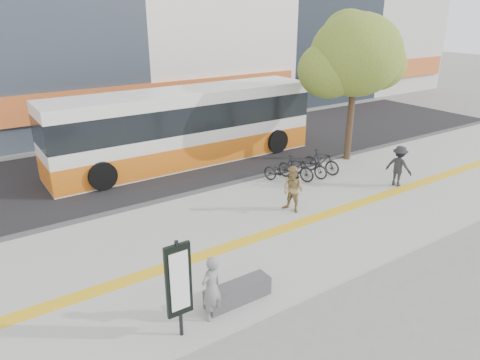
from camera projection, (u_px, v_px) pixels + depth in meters
ground at (291, 250)px, 12.54m from camera, size 120.00×120.00×0.00m
sidewalk at (260, 228)px, 13.69m from camera, size 40.00×7.00×0.08m
tactile_strip at (269, 233)px, 13.28m from camera, size 40.00×0.45×0.01m
street at (159, 163)px, 19.50m from camera, size 40.00×8.00×0.06m
curb at (204, 191)px, 16.39m from camera, size 40.00×0.25×0.14m
bench at (238, 292)px, 10.15m from camera, size 1.60×0.45×0.45m
signboard at (179, 282)px, 8.70m from camera, size 0.55×0.10×2.20m
street_tree at (353, 57)px, 18.37m from camera, size 4.40×3.80×6.31m
bus at (185, 129)px, 19.14m from camera, size 11.78×2.79×3.14m
bicycle_row at (302, 167)px, 17.46m from camera, size 3.04×1.76×0.97m
seated_woman at (211, 288)px, 9.40m from camera, size 0.63×0.50×1.52m
pedestrian_tan at (293, 189)px, 14.47m from camera, size 0.79×0.90×1.56m
pedestrian_dark at (399, 166)px, 16.62m from camera, size 0.80×1.11×1.56m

